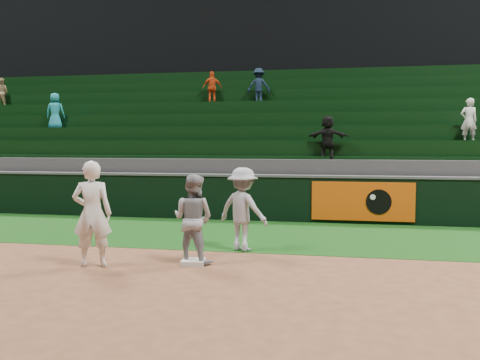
# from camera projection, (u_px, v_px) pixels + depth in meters

# --- Properties ---
(ground) EXTENTS (70.00, 70.00, 0.00)m
(ground) POSITION_uv_depth(u_px,v_px,m) (196.00, 262.00, 9.48)
(ground) COLOR brown
(ground) RESTS_ON ground
(foul_grass) EXTENTS (36.00, 4.20, 0.01)m
(foul_grass) POSITION_uv_depth(u_px,v_px,m) (232.00, 233.00, 12.41)
(foul_grass) COLOR #0D350D
(foul_grass) RESTS_ON ground
(upper_deck) EXTENTS (40.00, 12.00, 12.00)m
(upper_deck) POSITION_uv_depth(u_px,v_px,m) (295.00, 63.00, 26.12)
(upper_deck) COLOR black
(upper_deck) RESTS_ON ground
(first_base) EXTENTS (0.44, 0.44, 0.09)m
(first_base) POSITION_uv_depth(u_px,v_px,m) (193.00, 262.00, 9.24)
(first_base) COLOR silver
(first_base) RESTS_ON ground
(first_baseman) EXTENTS (0.75, 0.59, 1.81)m
(first_baseman) POSITION_uv_depth(u_px,v_px,m) (92.00, 214.00, 9.07)
(first_baseman) COLOR white
(first_baseman) RESTS_ON ground
(baserunner) EXTENTS (0.87, 0.75, 1.56)m
(baserunner) POSITION_uv_depth(u_px,v_px,m) (193.00, 219.00, 9.33)
(baserunner) COLOR gray
(baserunner) RESTS_ON ground
(base_coach) EXTENTS (1.19, 0.94, 1.62)m
(base_coach) POSITION_uv_depth(u_px,v_px,m) (243.00, 209.00, 10.38)
(base_coach) COLOR #999BA6
(base_coach) RESTS_ON foul_grass
(field_wall) EXTENTS (36.00, 0.45, 1.25)m
(field_wall) POSITION_uv_depth(u_px,v_px,m) (250.00, 197.00, 14.51)
(field_wall) COLOR black
(field_wall) RESTS_ON ground
(stadium_seating) EXTENTS (36.00, 5.95, 4.85)m
(stadium_seating) POSITION_uv_depth(u_px,v_px,m) (270.00, 155.00, 18.13)
(stadium_seating) COLOR #323234
(stadium_seating) RESTS_ON ground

